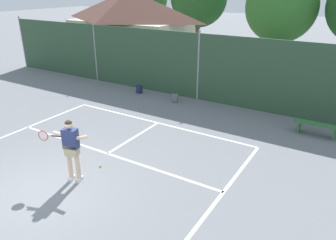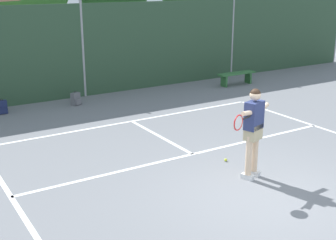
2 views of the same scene
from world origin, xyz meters
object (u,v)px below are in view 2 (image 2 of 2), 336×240
Objects in this scene: tennis_ball at (226,160)px; backpack_navy at (2,107)px; backpack_grey at (76,99)px; basketball_hoop at (228,17)px; tennis_player at (253,126)px; courtside_bench at (237,76)px.

backpack_navy is (-3.33, 6.52, 0.16)m from tennis_ball.
backpack_grey is at bearing -5.46° from backpack_navy.
basketball_hoop reaches higher than backpack_grey.
tennis_ball is (-7.00, -8.64, -2.28)m from basketball_hoop.
tennis_player is 8.17m from backpack_navy.
backpack_grey is at bearing 99.81° from tennis_ball.
basketball_hoop is 10.77m from backpack_navy.
tennis_player is 4.01× the size of backpack_grey.
backpack_navy is at bearing 175.49° from courtside_bench.
basketball_hoop is 7.67× the size of backpack_navy.
courtside_bench is (6.31, -0.46, 0.17)m from backpack_grey.
basketball_hoop reaches higher than courtside_bench.
backpack_grey is 6.32m from courtside_bench.
backpack_navy is 8.58m from courtside_bench.
backpack_navy is at bearing 174.54° from backpack_grey.
backpack_grey is (2.24, -0.21, 0.00)m from backpack_navy.
basketball_hoop reaches higher than backpack_navy.
basketball_hoop is 3.85m from courtside_bench.
tennis_ball is at bearing -131.76° from courtside_bench.
courtside_bench is (5.33, 6.78, -0.75)m from tennis_player.
basketball_hoop is 11.36m from tennis_ball.
courtside_bench is at bearing -4.51° from backpack_navy.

